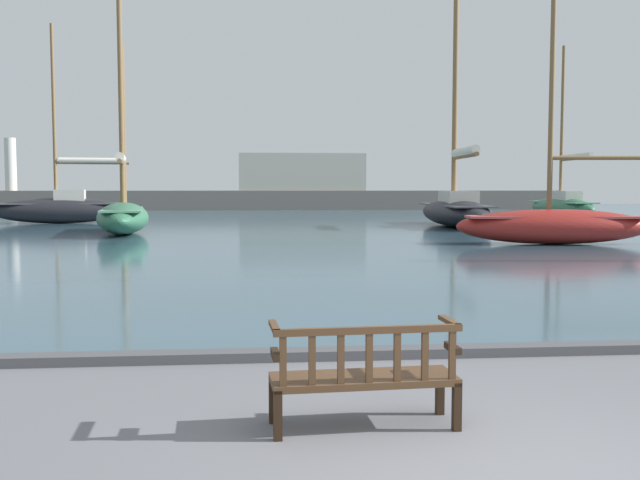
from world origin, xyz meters
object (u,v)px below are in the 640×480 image
object	(u,v)px
sailboat_far_starboard	(455,208)
sailboat_mid_port	(554,224)
park_bench	(364,374)
sailboat_far_port	(562,205)
sailboat_outer_port	(61,207)
sailboat_mid_starboard	(123,213)

from	to	relation	value
sailboat_far_starboard	sailboat_mid_port	bearing A→B (deg)	-89.33
sailboat_far_starboard	sailboat_mid_port	world-z (taller)	sailboat_far_starboard
sailboat_far_starboard	sailboat_mid_port	xyz separation A→B (m)	(0.14, -12.03, -0.24)
park_bench	sailboat_far_port	bearing A→B (deg)	63.77
sailboat_outer_port	sailboat_far_port	distance (m)	30.88
sailboat_far_starboard	sailboat_far_port	xyz separation A→B (m)	(9.32, 7.83, -0.05)
sailboat_outer_port	sailboat_mid_port	world-z (taller)	sailboat_outer_port
sailboat_mid_starboard	sailboat_mid_port	xyz separation A→B (m)	(16.41, -7.60, -0.18)
sailboat_mid_starboard	sailboat_mid_port	size ratio (longest dim) A/B	1.23
park_bench	sailboat_far_starboard	size ratio (longest dim) A/B	0.13
park_bench	sailboat_mid_starboard	bearing A→B (deg)	104.33
sailboat_outer_port	park_bench	bearing A→B (deg)	-71.66
sailboat_far_port	park_bench	bearing A→B (deg)	-116.23
sailboat_outer_port	sailboat_far_starboard	bearing A→B (deg)	-13.68
sailboat_outer_port	sailboat_mid_port	size ratio (longest dim) A/B	1.19
park_bench	sailboat_far_starboard	xyz separation A→B (m)	(9.59, 30.55, 0.58)
sailboat_mid_starboard	sailboat_far_port	bearing A→B (deg)	25.60
park_bench	sailboat_outer_port	world-z (taller)	sailboat_outer_port
sailboat_far_starboard	sailboat_far_port	bearing A→B (deg)	40.03
sailboat_mid_port	sailboat_far_port	bearing A→B (deg)	65.19
sailboat_outer_port	sailboat_mid_port	xyz separation A→B (m)	(21.59, -17.25, -0.19)
sailboat_outer_port	sailboat_mid_starboard	world-z (taller)	sailboat_mid_starboard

